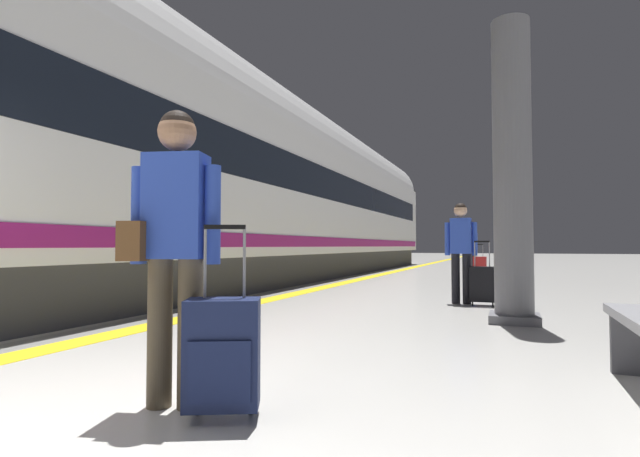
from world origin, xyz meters
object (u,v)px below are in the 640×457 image
at_px(rolling_suitcase_foreground, 223,353).
at_px(suitcase_mid, 480,265).
at_px(passenger_mid, 470,244).
at_px(platform_pillar, 512,177).
at_px(high_speed_train, 218,171).
at_px(traveller_foreground, 173,234).
at_px(suitcase_near, 482,284).
at_px(passenger_near, 461,245).

xyz_separation_m(rolling_suitcase_foreground, suitcase_mid, (0.53, 13.50, -0.03)).
height_order(rolling_suitcase_foreground, suitcase_mid, rolling_suitcase_foreground).
bearing_deg(passenger_mid, platform_pillar, -82.88).
relative_size(high_speed_train, rolling_suitcase_foreground, 31.58).
bearing_deg(traveller_foreground, rolling_suitcase_foreground, -7.62).
relative_size(suitcase_near, suitcase_mid, 1.02).
bearing_deg(suitcase_near, traveller_foreground, -104.27).
bearing_deg(passenger_mid, passenger_near, -86.65).
relative_size(passenger_mid, platform_pillar, 0.46).
bearing_deg(suitcase_near, passenger_mid, 95.49).
relative_size(rolling_suitcase_foreground, suitcase_near, 1.04).
relative_size(rolling_suitcase_foreground, passenger_mid, 0.62).
height_order(traveller_foreground, suitcase_mid, traveller_foreground).
bearing_deg(rolling_suitcase_foreground, suitcase_mid, 87.74).
distance_m(suitcase_near, passenger_mid, 8.37).
height_order(high_speed_train, suitcase_mid, high_speed_train).
distance_m(passenger_near, platform_pillar, 2.01).
bearing_deg(high_speed_train, rolling_suitcase_foreground, -55.78).
bearing_deg(passenger_near, passenger_mid, 93.35).
xyz_separation_m(suitcase_near, passenger_mid, (-0.80, 8.31, 0.63)).
height_order(rolling_suitcase_foreground, passenger_mid, passenger_mid).
bearing_deg(high_speed_train, traveller_foreground, -57.86).
bearing_deg(high_speed_train, suitcase_mid, 55.02).
distance_m(suitcase_near, suitcase_mid, 8.05).
bearing_deg(suitcase_near, rolling_suitcase_foreground, -100.49).
distance_m(rolling_suitcase_foreground, passenger_mid, 13.79).
bearing_deg(high_speed_train, passenger_mid, 57.80).
bearing_deg(passenger_near, suitcase_mid, 91.15).
height_order(high_speed_train, suitcase_near, high_speed_train).
bearing_deg(traveller_foreground, suitcase_near, 75.73).
relative_size(traveller_foreground, suitcase_mid, 1.75).
bearing_deg(platform_pillar, passenger_mid, 97.12).
bearing_deg(rolling_suitcase_foreground, platform_pillar, 69.79).
height_order(high_speed_train, traveller_foreground, high_speed_train).
height_order(high_speed_train, passenger_mid, high_speed_train).
xyz_separation_m(traveller_foreground, rolling_suitcase_foreground, (0.37, -0.05, -0.63)).
xyz_separation_m(high_speed_train, rolling_suitcase_foreground, (4.39, -6.46, -2.16)).
xyz_separation_m(passenger_mid, suitcase_mid, (0.32, -0.27, -0.64)).
relative_size(traveller_foreground, suitcase_near, 1.71).
bearing_deg(passenger_near, high_speed_train, 170.34).
height_order(traveller_foreground, passenger_near, traveller_foreground).
bearing_deg(platform_pillar, rolling_suitcase_foreground, -110.21).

